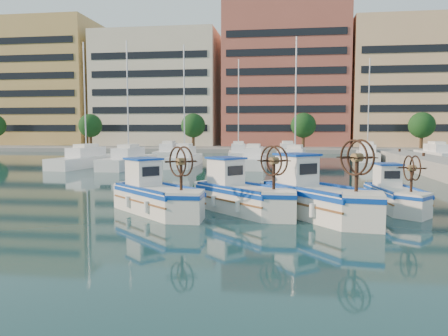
{
  "coord_description": "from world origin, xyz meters",
  "views": [
    {
      "loc": [
        1.13,
        -17.67,
        3.47
      ],
      "look_at": [
        -1.99,
        4.58,
        1.5
      ],
      "focal_mm": 35.0,
      "sensor_mm": 36.0,
      "label": 1
    }
  ],
  "objects_px": {
    "fishing_boat_a": "(156,194)",
    "fishing_boat_b": "(241,193)",
    "fishing_boat_c": "(315,195)",
    "fishing_boat_d": "(395,194)"
  },
  "relations": [
    {
      "from": "fishing_boat_a",
      "to": "fishing_boat_b",
      "type": "distance_m",
      "value": 3.6
    },
    {
      "from": "fishing_boat_c",
      "to": "fishing_boat_d",
      "type": "xyz_separation_m",
      "value": [
        3.55,
        2.15,
        -0.19
      ]
    },
    {
      "from": "fishing_boat_b",
      "to": "fishing_boat_d",
      "type": "relative_size",
      "value": 1.1
    },
    {
      "from": "fishing_boat_b",
      "to": "fishing_boat_a",
      "type": "bearing_deg",
      "value": 145.68
    },
    {
      "from": "fishing_boat_c",
      "to": "fishing_boat_d",
      "type": "bearing_deg",
      "value": -6.4
    },
    {
      "from": "fishing_boat_b",
      "to": "fishing_boat_c",
      "type": "xyz_separation_m",
      "value": [
        3.04,
        -0.65,
        0.07
      ]
    },
    {
      "from": "fishing_boat_a",
      "to": "fishing_boat_d",
      "type": "height_order",
      "value": "fishing_boat_a"
    },
    {
      "from": "fishing_boat_a",
      "to": "fishing_boat_d",
      "type": "bearing_deg",
      "value": -34.36
    },
    {
      "from": "fishing_boat_b",
      "to": "fishing_boat_c",
      "type": "bearing_deg",
      "value": -57.36
    },
    {
      "from": "fishing_boat_a",
      "to": "fishing_boat_b",
      "type": "relative_size",
      "value": 1.0
    }
  ]
}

